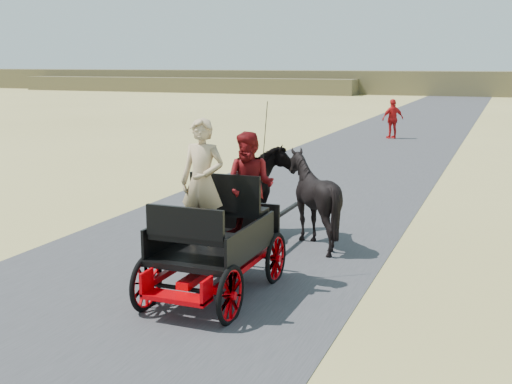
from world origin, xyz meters
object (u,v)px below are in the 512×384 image
at_px(pedestrian, 393,119).
at_px(horse_right, 313,199).
at_px(horse_left, 256,194).
at_px(carriage, 215,270).

bearing_deg(pedestrian, horse_right, 55.90).
distance_m(horse_right, pedestrian, 17.34).
xyz_separation_m(horse_left, pedestrian, (-0.43, 17.28, 0.02)).
bearing_deg(carriage, horse_right, 79.61).
xyz_separation_m(carriage, pedestrian, (-0.98, 20.28, 0.50)).
distance_m(carriage, horse_left, 3.09).
relative_size(carriage, horse_left, 1.20).
bearing_deg(pedestrian, horse_left, 52.27).
bearing_deg(carriage, pedestrian, 92.77).
bearing_deg(pedestrian, carriage, 53.61).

